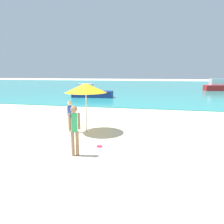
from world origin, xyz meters
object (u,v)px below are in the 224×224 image
Objects in this scene: frisbee at (99,146)px; boat_near at (91,93)px; person_distant at (70,115)px; person_standing at (75,128)px; beach_umbrella at (86,88)px; boat_far at (221,87)px.

frisbee is 0.05× the size of boat_near.
frisbee is 0.16× the size of person_distant.
person_distant is 13.67m from boat_near.
boat_near is (-4.61, 15.83, -0.38)m from person_standing.
person_distant is at bearing -88.55° from person_standing.
beach_umbrella reaches higher than person_standing.
person_standing is 31.12m from boat_far.
boat_far is 2.43× the size of beach_umbrella.
frisbee is 2.58m from person_distant.
person_standing is 1.16× the size of person_distant.
frisbee is at bearing 154.64° from person_distant.
boat_near is 0.83× the size of boat_far.
boat_far reaches higher than person_distant.
frisbee is at bearing -57.53° from beach_umbrella.
beach_umbrella reaches higher than frisbee.
boat_near is 2.02× the size of beach_umbrella.
boat_near is (-5.18, 14.85, 0.58)m from frisbee.
person_standing is 7.23× the size of frisbee.
person_standing is at bearing -78.54° from beach_umbrella.
person_distant is at bearing -167.10° from beach_umbrella.
boat_near is 13.79m from beach_umbrella.
person_standing is 0.37× the size of boat_near.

